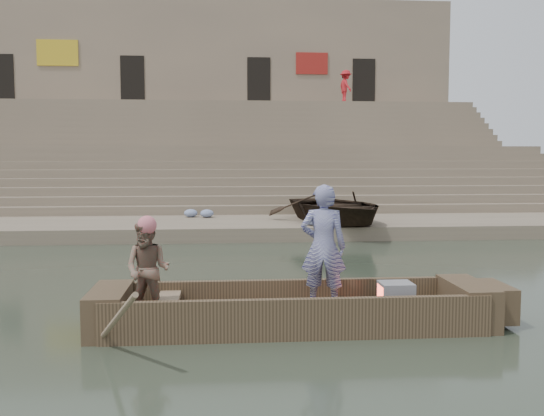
{
  "coord_description": "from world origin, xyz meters",
  "views": [
    {
      "loc": [
        2.79,
        -10.92,
        2.44
      ],
      "look_at": [
        3.8,
        1.05,
        1.4
      ],
      "focal_mm": 40.56,
      "sensor_mm": 36.0,
      "label": 1
    }
  ],
  "objects": [
    {
      "name": "ground",
      "position": [
        0.0,
        0.0,
        0.0
      ],
      "size": [
        120.0,
        120.0,
        0.0
      ],
      "primitive_type": "plane",
      "color": "#293326",
      "rests_on": "ground"
    },
    {
      "name": "lower_landing",
      "position": [
        0.0,
        8.0,
        0.2
      ],
      "size": [
        32.0,
        4.0,
        0.4
      ],
      "primitive_type": "cube",
      "color": "#81725C",
      "rests_on": "ground"
    },
    {
      "name": "mid_landing",
      "position": [
        0.0,
        15.5,
        1.4
      ],
      "size": [
        32.0,
        3.0,
        2.8
      ],
      "primitive_type": "cube",
      "color": "#81725C",
      "rests_on": "ground"
    },
    {
      "name": "upper_landing",
      "position": [
        0.0,
        22.5,
        2.6
      ],
      "size": [
        32.0,
        3.0,
        5.2
      ],
      "primitive_type": "cube",
      "color": "#81725C",
      "rests_on": "ground"
    },
    {
      "name": "ghat_steps",
      "position": [
        0.0,
        17.19,
        1.8
      ],
      "size": [
        32.0,
        11.0,
        5.2
      ],
      "color": "#81725C",
      "rests_on": "ground"
    },
    {
      "name": "building_wall",
      "position": [
        0.0,
        26.5,
        5.6
      ],
      "size": [
        32.0,
        5.07,
        11.2
      ],
      "color": "gray",
      "rests_on": "ground"
    },
    {
      "name": "main_rowboat",
      "position": [
        3.8,
        -2.45,
        0.11
      ],
      "size": [
        5.0,
        1.3,
        0.22
      ],
      "primitive_type": "cube",
      "color": "brown",
      "rests_on": "ground"
    },
    {
      "name": "rowboat_trim",
      "position": [
        4.01,
        -2.46,
        0.31
      ],
      "size": [
        6.04,
        2.63,
        2.01
      ],
      "color": "brown",
      "rests_on": "ground"
    },
    {
      "name": "standing_man",
      "position": [
        4.26,
        -2.27,
        1.12
      ],
      "size": [
        0.73,
        0.56,
        1.8
      ],
      "primitive_type": "imported",
      "rotation": [
        0.0,
        0.0,
        2.92
      ],
      "color": "navy",
      "rests_on": "main_rowboat"
    },
    {
      "name": "rowing_man",
      "position": [
        1.8,
        -2.61,
        0.89
      ],
      "size": [
        0.77,
        0.67,
        1.34
      ],
      "primitive_type": "imported",
      "rotation": [
        0.0,
        0.0,
        -0.29
      ],
      "color": "#2A7E61",
      "rests_on": "main_rowboat"
    },
    {
      "name": "television",
      "position": [
        5.28,
        -2.45,
        0.42
      ],
      "size": [
        0.46,
        0.42,
        0.4
      ],
      "color": "gray",
      "rests_on": "main_rowboat"
    },
    {
      "name": "beached_rowboat",
      "position": [
        6.27,
        7.33,
        0.87
      ],
      "size": [
        4.33,
        5.25,
        0.94
      ],
      "primitive_type": "imported",
      "rotation": [
        0.0,
        0.0,
        0.26
      ],
      "color": "#2D2116",
      "rests_on": "lower_landing"
    },
    {
      "name": "pedestrian",
      "position": [
        9.47,
        21.6,
        6.06
      ],
      "size": [
        0.86,
        1.22,
        1.73
      ],
      "primitive_type": "imported",
      "rotation": [
        0.0,
        0.0,
        1.78
      ],
      "color": "red",
      "rests_on": "upper_landing"
    },
    {
      "name": "cloth_bundles",
      "position": [
        0.13,
        8.07,
        0.53
      ],
      "size": [
        14.99,
        3.13,
        0.26
      ],
      "color": "#3F5999",
      "rests_on": "lower_landing"
    }
  ]
}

